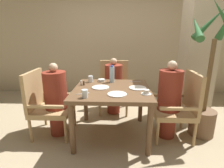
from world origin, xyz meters
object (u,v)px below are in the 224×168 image
object	(u,v)px
diner_in_far_chair	(114,86)
water_bottle	(112,74)
diner_in_right_chair	(169,99)
chair_left_side	(46,103)
glass_tall_near	(91,79)
diner_in_left_chair	(56,99)
plate_dessert_center	(138,88)
chair_right_side	(180,105)
potted_palm	(206,93)
bowl_small	(101,80)
chair_far_side	(114,85)
plate_main_right	(101,87)
plate_main_left	(117,94)
glass_tall_mid	(85,94)
teacup_with_saucer	(146,92)

from	to	relation	value
diner_in_far_chair	water_bottle	distance (m)	0.55
diner_in_right_chair	water_bottle	xyz separation A→B (m)	(-0.82, 0.34, 0.28)
chair_left_side	glass_tall_near	size ratio (longest dim) A/B	9.57
diner_in_left_chair	water_bottle	bearing A→B (deg)	23.03
chair_left_side	plate_dessert_center	bearing A→B (deg)	1.00
diner_in_far_chair	water_bottle	world-z (taller)	diner_in_far_chair
chair_right_side	diner_in_left_chair	bearing A→B (deg)	180.00
potted_palm	bowl_small	bearing A→B (deg)	168.78
diner_in_left_chair	diner_in_far_chair	size ratio (longest dim) A/B	1.03
chair_far_side	potted_palm	distance (m)	1.59
diner_in_left_chair	plate_main_right	size ratio (longest dim) A/B	4.42
diner_in_right_chair	plate_main_left	distance (m)	0.79
diner_in_left_chair	bowl_small	world-z (taller)	diner_in_left_chair
water_bottle	plate_main_right	bearing A→B (deg)	-115.75
chair_left_side	bowl_small	xyz separation A→B (m)	(0.78, 0.37, 0.25)
glass_tall_near	glass_tall_mid	size ratio (longest dim) A/B	1.00
diner_in_right_chair	plate_dessert_center	distance (m)	0.47
potted_palm	diner_in_left_chair	bearing A→B (deg)	-178.15
plate_main_left	glass_tall_near	size ratio (longest dim) A/B	2.43
diner_in_far_chair	diner_in_right_chair	size ratio (longest dim) A/B	0.93
potted_palm	glass_tall_mid	size ratio (longest dim) A/B	18.90
plate_dessert_center	teacup_with_saucer	distance (m)	0.26
chair_left_side	diner_in_far_chair	xyz separation A→B (m)	(0.96, 0.78, 0.04)
diner_in_left_chair	potted_palm	size ratio (longest dim) A/B	0.57
chair_far_side	potted_palm	world-z (taller)	potted_palm
chair_left_side	plate_main_right	distance (m)	0.83
diner_in_far_chair	potted_palm	xyz separation A→B (m)	(1.33, -0.71, 0.11)
chair_right_side	teacup_with_saucer	world-z (taller)	chair_right_side
teacup_with_saucer	chair_far_side	bearing A→B (deg)	110.84
diner_in_right_chair	water_bottle	distance (m)	0.92
chair_right_side	plate_main_right	distance (m)	1.14
teacup_with_saucer	diner_in_left_chair	bearing A→B (deg)	169.75
diner_in_right_chair	potted_palm	bearing A→B (deg)	7.49
plate_dessert_center	glass_tall_near	distance (m)	0.77
plate_main_left	glass_tall_mid	world-z (taller)	glass_tall_mid
chair_right_side	potted_palm	world-z (taller)	potted_palm
chair_left_side	potted_palm	world-z (taller)	potted_palm
plate_main_right	glass_tall_near	distance (m)	0.35
plate_main_left	plate_dessert_center	xyz separation A→B (m)	(0.28, 0.28, 0.00)
plate_dessert_center	chair_left_side	bearing A→B (deg)	-179.00
chair_far_side	diner_in_right_chair	distance (m)	1.24
diner_in_left_chair	chair_left_side	bearing A→B (deg)	-180.00
potted_palm	plate_dessert_center	xyz separation A→B (m)	(-0.97, -0.05, 0.09)
bowl_small	water_bottle	xyz separation A→B (m)	(0.17, -0.03, 0.11)
diner_in_left_chair	chair_far_side	size ratio (longest dim) A/B	1.12
chair_right_side	bowl_small	size ratio (longest dim) A/B	8.80
chair_left_side	diner_in_left_chair	xyz separation A→B (m)	(0.15, 0.00, 0.06)
plate_main_left	plate_dessert_center	world-z (taller)	same
teacup_with_saucer	chair_left_side	bearing A→B (deg)	170.86
chair_right_side	glass_tall_near	xyz separation A→B (m)	(-1.31, 0.32, 0.28)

